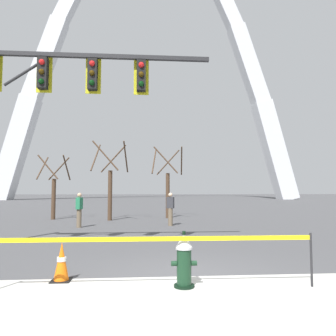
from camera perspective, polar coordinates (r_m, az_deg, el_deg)
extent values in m
plane|color=#474749|center=(6.45, 4.05, -19.47)|extent=(240.00, 240.00, 0.00)
cylinder|color=black|center=(6.00, 2.91, -20.44)|extent=(0.36, 0.36, 0.05)
cylinder|color=#14331E|center=(5.91, 2.90, -17.32)|extent=(0.26, 0.26, 0.62)
cylinder|color=#B7B7BC|center=(5.84, 2.89, -14.17)|extent=(0.30, 0.30, 0.04)
cone|color=#B7B7BC|center=(5.82, 2.88, -12.91)|extent=(0.30, 0.30, 0.22)
cylinder|color=black|center=(5.80, 2.88, -11.54)|extent=(0.06, 0.06, 0.06)
cylinder|color=#14331E|center=(5.88, 1.08, -16.78)|extent=(0.10, 0.09, 0.09)
cylinder|color=#14331E|center=(5.92, 4.70, -16.67)|extent=(0.10, 0.09, 0.09)
cylinder|color=#14331E|center=(6.11, 2.66, -17.17)|extent=(0.13, 0.14, 0.13)
cylinder|color=black|center=(6.19, 2.56, -17.01)|extent=(0.15, 0.03, 0.15)
cylinder|color=#232326|center=(6.44, 24.35, -14.80)|extent=(0.04, 0.04, 0.95)
cube|color=yellow|center=(5.66, -2.54, -12.61)|extent=(5.63, 0.06, 0.08)
cube|color=black|center=(6.67, -18.65, -18.62)|extent=(0.36, 0.36, 0.03)
cone|color=orange|center=(6.59, -18.58, -15.55)|extent=(0.28, 0.28, 0.70)
cylinder|color=white|center=(6.58, -18.57, -15.25)|extent=(0.17, 0.17, 0.08)
cube|color=#232326|center=(10.05, -15.72, 18.86)|extent=(7.60, 0.12, 0.12)
cylinder|color=#232326|center=(10.26, -24.44, 15.31)|extent=(1.11, 0.08, 0.81)
cube|color=black|center=(10.09, -21.56, 15.55)|extent=(0.26, 0.24, 0.90)
cube|color=gold|center=(10.22, -21.32, 15.30)|extent=(0.44, 0.03, 1.04)
sphere|color=red|center=(10.07, -21.75, 17.29)|extent=(0.16, 0.16, 0.16)
sphere|color=#392706|center=(9.98, -21.79, 15.79)|extent=(0.16, 0.16, 0.16)
sphere|color=black|center=(9.89, -21.83, 14.26)|extent=(0.16, 0.16, 0.16)
cube|color=black|center=(9.78, -13.39, 16.01)|extent=(0.26, 0.24, 0.90)
cube|color=gold|center=(9.91, -13.26, 15.74)|extent=(0.44, 0.03, 1.04)
sphere|color=red|center=(9.76, -13.49, 17.81)|extent=(0.16, 0.16, 0.16)
sphere|color=#392706|center=(9.66, -13.52, 16.27)|extent=(0.16, 0.16, 0.16)
sphere|color=black|center=(9.57, -13.54, 14.70)|extent=(0.16, 0.16, 0.16)
cube|color=black|center=(9.67, -4.83, 16.16)|extent=(0.26, 0.24, 0.90)
cube|color=gold|center=(9.80, -4.82, 15.88)|extent=(0.44, 0.03, 1.04)
sphere|color=red|center=(9.65, -4.83, 17.99)|extent=(0.16, 0.16, 0.16)
sphere|color=#392706|center=(9.55, -4.84, 16.43)|extent=(0.16, 0.16, 0.16)
sphere|color=black|center=(9.45, -4.85, 14.84)|extent=(0.16, 0.16, 0.16)
cube|color=silver|center=(61.89, -25.65, 3.20)|extent=(7.77, 3.17, 18.93)
cube|color=silver|center=(64.36, -21.12, 17.76)|extent=(7.41, 2.84, 15.40)
cube|color=silver|center=(69.29, 9.93, 27.56)|extent=(7.02, 2.50, 11.91)
cube|color=silver|center=(64.87, 14.27, 17.43)|extent=(7.41, 2.84, 15.40)
cube|color=silver|center=(62.56, 18.60, 2.94)|extent=(7.77, 3.17, 18.93)
cylinder|color=#473323|center=(19.92, -19.88, -5.26)|extent=(0.24, 0.24, 2.38)
cylinder|color=#473323|center=(20.30, -21.62, 0.01)|extent=(0.33, 1.29, 1.43)
cylinder|color=#473323|center=(19.70, -17.74, 0.03)|extent=(0.21, 1.30, 1.43)
cylinder|color=#473323|center=(20.64, -19.01, -0.12)|extent=(1.30, 0.21, 1.43)
cylinder|color=#473323|center=(19.30, -20.78, 0.18)|extent=(1.29, 0.36, 1.43)
cylinder|color=#473323|center=(18.44, -10.38, -4.85)|extent=(0.24, 0.24, 2.84)
cylinder|color=#473323|center=(18.81, -12.86, 1.89)|extent=(0.38, 1.52, 1.69)
cylinder|color=#473323|center=(18.37, -7.60, 1.96)|extent=(0.23, 1.54, 1.69)
cylinder|color=#473323|center=(19.39, -9.77, 1.67)|extent=(1.54, 0.23, 1.69)
cylinder|color=#473323|center=(17.70, -11.20, 2.22)|extent=(1.52, 0.41, 1.69)
cylinder|color=#473323|center=(19.61, -0.05, -4.97)|extent=(0.24, 0.24, 2.76)
cylinder|color=#473323|center=(19.81, -2.52, 1.21)|extent=(0.37, 1.48, 1.65)
cylinder|color=#473323|center=(19.68, 2.45, 1.25)|extent=(0.23, 1.50, 1.65)
cylinder|color=#473323|center=(20.54, 0.01, 1.02)|extent=(1.50, 0.23, 1.65)
cylinder|color=#473323|center=(18.84, -0.43, 1.48)|extent=(1.48, 0.40, 1.65)
cylinder|color=brown|center=(15.51, 0.44, -8.79)|extent=(0.22, 0.22, 0.84)
cube|color=#333338|center=(15.47, 0.43, -6.24)|extent=(0.39, 0.32, 0.54)
sphere|color=beige|center=(15.46, 0.43, -4.83)|extent=(0.20, 0.20, 0.20)
cylinder|color=brown|center=(15.32, -15.69, -8.70)|extent=(0.22, 0.22, 0.84)
cube|color=#23754C|center=(15.27, -15.64, -6.12)|extent=(0.28, 0.38, 0.54)
sphere|color=tan|center=(15.26, -15.62, -4.70)|extent=(0.20, 0.20, 0.20)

